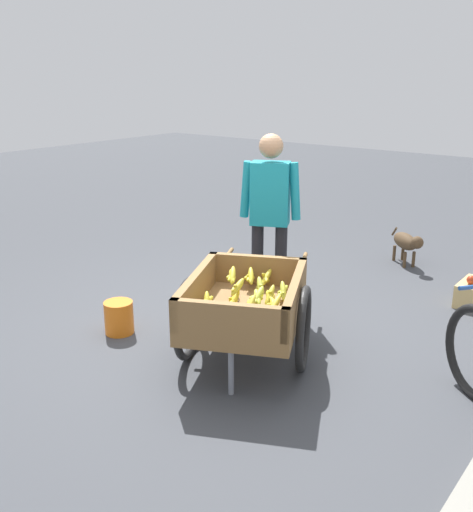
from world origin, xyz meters
The scene contains 5 objects.
ground_plane centered at (0.00, 0.00, 0.00)m, with size 24.00×24.00×0.00m, color #3D3F44.
fruit_cart centered at (0.35, 0.40, 0.44)m, with size 1.82×1.40×0.72m.
vendor_person centered at (-0.69, -0.10, 0.96)m, with size 0.33×0.52×1.60m.
dog centered at (-2.65, 0.45, 0.27)m, with size 0.48×0.53×0.40m.
plastic_bucket centered at (0.58, -0.76, 0.14)m, with size 0.24×0.24×0.28m, color orange.
Camera 1 is at (3.55, 2.79, 2.12)m, focal length 40.95 mm.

